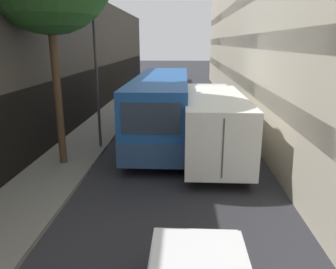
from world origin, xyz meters
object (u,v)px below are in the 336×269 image
Objects in this scene: street_lamp at (94,31)px; box_truck at (212,119)px; panel_van at (163,87)px; bus at (162,106)px.

box_truck is at bearing -0.77° from street_lamp.
box_truck is at bearing -77.67° from panel_van.
panel_van is (-0.76, 11.98, -0.60)m from bus.
bus is 1.21× the size of box_truck.
street_lamp is at bearing 179.23° from box_truck.
panel_van is at bearing 93.62° from bus.
bus is 3.11m from box_truck.
panel_van is 0.58× the size of street_lamp.
box_truck is 1.23× the size of street_lamp.
street_lamp is at bearing -97.77° from panel_van.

